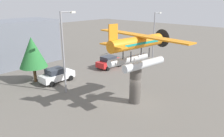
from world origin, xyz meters
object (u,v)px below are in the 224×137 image
object	(u,v)px
display_pedestal	(135,84)
storefront_building	(7,44)
car_mid_white	(57,75)
car_far_red	(109,62)
floatplane_monument	(138,48)
streetlight_secondary	(155,32)
tree_east	(32,52)
streetlight_primary	(64,48)

from	to	relation	value
display_pedestal	storefront_building	world-z (taller)	storefront_building
display_pedestal	car_mid_white	bearing A→B (deg)	100.34
display_pedestal	car_far_red	xyz separation A→B (m)	(6.73, 9.57, -1.02)
display_pedestal	floatplane_monument	size ratio (longest dim) A/B	0.36
car_mid_white	display_pedestal	bearing A→B (deg)	-79.66
floatplane_monument	car_mid_white	xyz separation A→B (m)	(-2.02, 10.39, -4.58)
display_pedestal	streetlight_secondary	distance (m)	17.12
streetlight_secondary	storefront_building	xyz separation A→B (m)	(-17.90, 14.74, -1.17)
floatplane_monument	tree_east	bearing A→B (deg)	114.87
car_mid_white	car_far_red	bearing A→B (deg)	-5.32
car_mid_white	floatplane_monument	bearing A→B (deg)	-78.99
display_pedestal	car_mid_white	world-z (taller)	display_pedestal
streetlight_secondary	display_pedestal	bearing A→B (deg)	-154.57
car_far_red	tree_east	distance (m)	11.11
floatplane_monument	storefront_building	xyz separation A→B (m)	(-2.76, 22.02, -2.12)
car_mid_white	streetlight_secondary	world-z (taller)	streetlight_secondary
car_far_red	streetlight_primary	size ratio (longest dim) A/B	0.49
storefront_building	tree_east	xyz separation A→B (m)	(-1.00, -9.57, 0.35)
floatplane_monument	car_far_red	size ratio (longest dim) A/B	2.49
streetlight_primary	streetlight_secondary	size ratio (longest dim) A/B	1.11
tree_east	display_pedestal	bearing A→B (deg)	-73.73
floatplane_monument	streetlight_secondary	distance (m)	16.84
storefront_building	car_mid_white	bearing A→B (deg)	-86.39
streetlight_secondary	streetlight_primary	bearing A→B (deg)	-179.12
floatplane_monument	streetlight_primary	size ratio (longest dim) A/B	1.22
car_mid_white	streetlight_primary	bearing A→B (deg)	-106.44
display_pedestal	tree_east	xyz separation A→B (m)	(-3.63, 12.43, 1.80)
car_mid_white	streetlight_primary	xyz separation A→B (m)	(-1.00, -3.39, 4.06)
display_pedestal	streetlight_primary	bearing A→B (deg)	112.50
streetlight_primary	tree_east	bearing A→B (deg)	97.69
streetlight_primary	car_mid_white	bearing A→B (deg)	73.56
floatplane_monument	car_far_red	bearing A→B (deg)	63.54
car_mid_white	storefront_building	xyz separation A→B (m)	(-0.73, 11.62, 2.46)
display_pedestal	streetlight_primary	distance (m)	8.15
tree_east	streetlight_primary	bearing A→B (deg)	-82.31
streetlight_primary	streetlight_secondary	bearing A→B (deg)	0.88
display_pedestal	floatplane_monument	world-z (taller)	floatplane_monument
floatplane_monument	tree_east	size ratio (longest dim) A/B	1.89
display_pedestal	car_mid_white	distance (m)	10.60
display_pedestal	streetlight_primary	xyz separation A→B (m)	(-2.89, 6.98, 3.04)
streetlight_primary	tree_east	size ratio (longest dim) A/B	1.55
car_far_red	streetlight_primary	distance (m)	10.76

